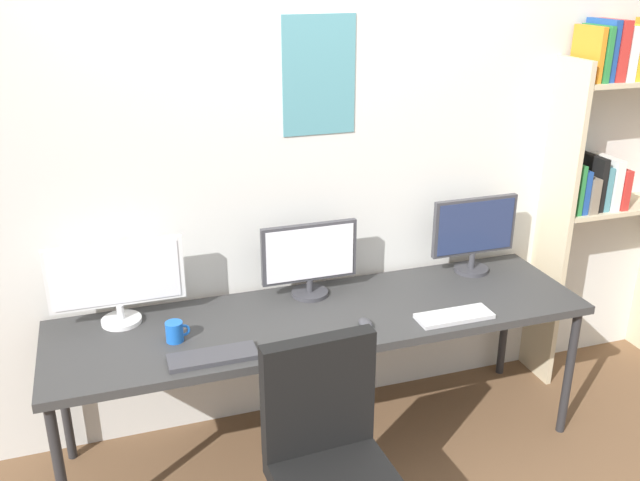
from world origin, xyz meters
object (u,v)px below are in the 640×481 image
object	(u,v)px
monitor_center	(309,258)
monitor_left	(117,279)
keyboard_right	(454,316)
keyboard_left	(213,357)
desk	(323,323)
coffee_mug	(175,332)
monitor_right	(474,232)
bookshelf	(613,159)
computer_mouse	(365,323)

from	to	relation	value
monitor_center	monitor_left	bearing A→B (deg)	180.00
monitor_left	keyboard_right	size ratio (longest dim) A/B	1.66
monitor_center	keyboard_left	world-z (taller)	monitor_center
desk	monitor_center	distance (m)	0.32
monitor_center	coffee_mug	distance (m)	0.75
monitor_left	monitor_right	distance (m)	1.80
keyboard_right	coffee_mug	world-z (taller)	coffee_mug
keyboard_right	coffee_mug	xyz separation A→B (m)	(-1.25, 0.20, 0.04)
bookshelf	keyboard_left	size ratio (longest dim) A/B	5.45
bookshelf	computer_mouse	distance (m)	1.72
computer_mouse	coffee_mug	distance (m)	0.84
desk	monitor_center	size ratio (longest dim) A/B	5.29
bookshelf	monitor_center	world-z (taller)	bookshelf
monitor_left	monitor_center	world-z (taller)	monitor_left
bookshelf	monitor_left	size ratio (longest dim) A/B	3.37
computer_mouse	coffee_mug	world-z (taller)	coffee_mug
desk	monitor_left	distance (m)	0.96
monitor_left	keyboard_left	size ratio (longest dim) A/B	1.62
monitor_left	keyboard_left	world-z (taller)	monitor_left
monitor_left	bookshelf	bearing A→B (deg)	0.38
desk	computer_mouse	size ratio (longest dim) A/B	26.16
desk	bookshelf	xyz separation A→B (m)	(1.73, 0.23, 0.59)
bookshelf	monitor_center	xyz separation A→B (m)	(-1.73, -0.02, -0.34)
keyboard_left	coffee_mug	world-z (taller)	coffee_mug
computer_mouse	coffee_mug	bearing A→B (deg)	170.39
keyboard_right	monitor_center	bearing A→B (deg)	141.70
monitor_left	computer_mouse	xyz separation A→B (m)	(1.04, -0.39, -0.20)
bookshelf	coffee_mug	world-z (taller)	bookshelf
monitor_left	monitor_center	distance (m)	0.90
keyboard_right	computer_mouse	bearing A→B (deg)	172.43
monitor_center	desk	bearing A→B (deg)	-90.00
bookshelf	keyboard_right	size ratio (longest dim) A/B	5.61
monitor_right	keyboard_left	distance (m)	1.54
computer_mouse	bookshelf	bearing A→B (deg)	14.29
monitor_center	coffee_mug	size ratio (longest dim) A/B	4.48
desk	keyboard_right	bearing A→B (deg)	-22.33
monitor_center	keyboard_right	size ratio (longest dim) A/B	1.33
keyboard_right	keyboard_left	bearing A→B (deg)	180.00
desk	monitor_center	world-z (taller)	monitor_center
coffee_mug	monitor_left	bearing A→B (deg)	130.86
keyboard_right	computer_mouse	size ratio (longest dim) A/B	3.73
monitor_right	coffee_mug	bearing A→B (deg)	-171.18
monitor_center	keyboard_left	bearing A→B (deg)	-141.70
keyboard_left	keyboard_right	bearing A→B (deg)	0.00
bookshelf	keyboard_right	xyz separation A→B (m)	(-1.17, -0.46, -0.53)
monitor_right	computer_mouse	distance (m)	0.88
monitor_left	keyboard_right	bearing A→B (deg)	-16.85
keyboard_left	coffee_mug	xyz separation A→B (m)	(-0.13, 0.20, 0.04)
desk	monitor_center	bearing A→B (deg)	90.00
monitor_right	computer_mouse	size ratio (longest dim) A/B	4.86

